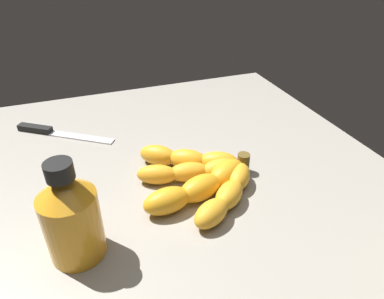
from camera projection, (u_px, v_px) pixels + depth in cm
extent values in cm
cube|color=gray|center=(180.00, 194.00, 55.34)|extent=(78.80, 70.87, 4.98)
ellipsoid|color=gold|center=(218.00, 162.00, 55.71)|extent=(5.72, 7.21, 3.38)
ellipsoid|color=gold|center=(187.00, 159.00, 56.28)|extent=(6.20, 7.21, 3.38)
ellipsoid|color=gold|center=(158.00, 155.00, 57.34)|extent=(6.59, 7.12, 3.38)
ellipsoid|color=gold|center=(220.00, 168.00, 54.41)|extent=(3.18, 6.38, 3.10)
ellipsoid|color=gold|center=(190.00, 173.00, 53.36)|extent=(4.24, 6.81, 3.10)
ellipsoid|color=gold|center=(157.00, 174.00, 53.04)|extent=(5.16, 7.03, 3.10)
ellipsoid|color=orange|center=(227.00, 173.00, 52.80)|extent=(6.34, 7.81, 3.71)
ellipsoid|color=orange|center=(200.00, 188.00, 49.78)|extent=(5.43, 7.63, 3.71)
ellipsoid|color=orange|center=(167.00, 201.00, 47.42)|extent=(4.35, 7.20, 3.71)
ellipsoid|color=gold|center=(239.00, 177.00, 52.38)|extent=(6.69, 6.24, 3.34)
ellipsoid|color=gold|center=(229.00, 195.00, 48.78)|extent=(6.34, 6.65, 3.34)
ellipsoid|color=gold|center=(211.00, 213.00, 45.58)|extent=(5.71, 6.76, 3.34)
cylinder|color=brown|center=(243.00, 162.00, 55.40)|extent=(2.00, 2.00, 3.00)
cylinder|color=orange|center=(73.00, 226.00, 39.93)|extent=(6.64, 6.64, 8.83)
cone|color=orange|center=(63.00, 188.00, 36.86)|extent=(6.64, 6.64, 2.52)
cylinder|color=black|center=(59.00, 171.00, 35.64)|extent=(3.06, 3.06, 1.99)
cube|color=silver|center=(81.00, 137.00, 65.24)|extent=(8.99, 11.81, 0.50)
cube|color=black|center=(35.00, 129.00, 67.22)|extent=(5.32, 6.66, 1.20)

